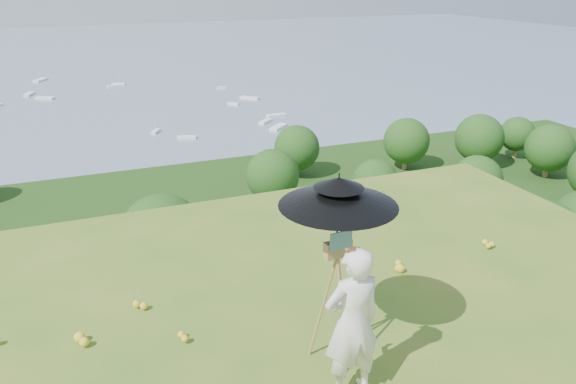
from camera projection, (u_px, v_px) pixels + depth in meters
name	position (u px, v px, depth m)	size (l,w,h in m)	color
shoreline_tier	(103.00, 263.00, 83.34)	(170.00, 28.00, 8.00)	#6C6757
bay_water	(66.00, 73.00, 224.91)	(700.00, 700.00, 0.00)	slate
slope_trees	(117.00, 255.00, 41.12)	(110.00, 50.00, 6.00)	#1B4414
harbor_town	(98.00, 223.00, 80.95)	(110.00, 22.00, 5.00)	silver
moored_boats	(26.00, 121.00, 152.30)	(140.00, 140.00, 0.70)	white
painter	(352.00, 323.00, 6.04)	(0.66, 0.44, 1.82)	white
field_easel	(336.00, 296.00, 6.61)	(0.66, 0.66, 1.73)	olive
sun_umbrella	(338.00, 214.00, 6.25)	(1.34, 1.34, 0.97)	black
painter_cap	(356.00, 252.00, 5.72)	(0.19, 0.23, 0.10)	#BD6878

